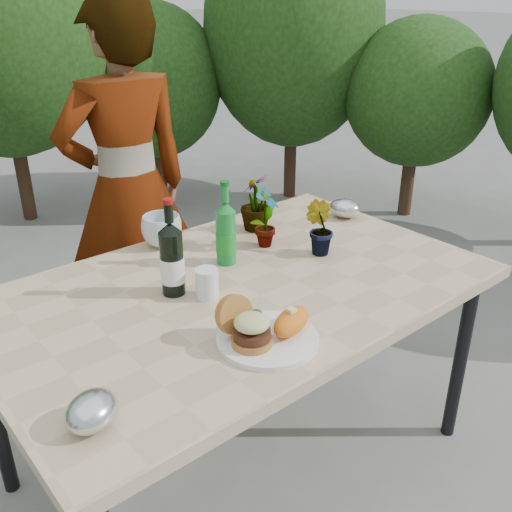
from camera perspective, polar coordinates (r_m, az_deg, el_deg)
ground at (r=2.30m, az=-1.36°, el=-19.53°), size 80.00×80.00×0.00m
patio_table at (r=1.88m, az=-1.57°, el=-4.37°), size 1.60×1.00×0.75m
shrub_hedge at (r=3.45m, az=-20.45°, el=16.54°), size 6.73×5.16×2.32m
dinner_plate at (r=1.56m, az=1.16°, el=-8.31°), size 0.28×0.28×0.01m
burger_stack at (r=1.52m, az=-0.87°, el=-7.07°), size 0.11×0.16×0.11m
sweet_potato at (r=1.57m, az=3.54°, el=-6.55°), size 0.17×0.12×0.06m
grilled_veg at (r=1.62m, az=-0.53°, el=-6.11°), size 0.08×0.05×0.03m
wine_bottle at (r=1.77m, az=-8.41°, el=-0.38°), size 0.08×0.08×0.31m
sparkling_water at (r=1.95m, az=-3.03°, el=2.22°), size 0.07×0.07×0.30m
plastic_cup at (r=1.76m, az=-4.93°, el=-2.74°), size 0.07×0.07×0.09m
seedling_left at (r=2.07m, az=0.93°, el=4.09°), size 0.16×0.15×0.25m
seedling_mid at (r=2.04m, az=6.32°, el=2.78°), size 0.10×0.12×0.19m
seedling_right at (r=2.23m, az=-0.02°, el=5.34°), size 0.17×0.17×0.22m
blue_bowl at (r=2.13m, az=-9.40°, el=2.53°), size 0.15×0.15×0.12m
foil_packet_left at (r=1.33m, az=-16.12°, el=-14.65°), size 0.17×0.16×0.08m
foil_packet_right at (r=2.41m, az=8.87°, el=4.73°), size 0.15×0.17×0.08m
person at (r=2.57m, az=-12.68°, el=6.42°), size 0.63×0.44×1.64m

